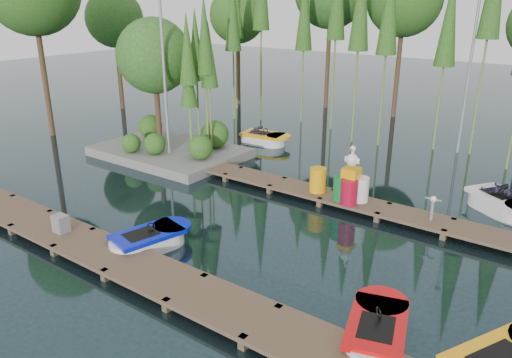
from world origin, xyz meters
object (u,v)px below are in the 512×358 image
Objects in this scene: boat_blue at (149,241)px; yellow_barrel at (318,180)px; boat_red at (377,332)px; boat_yellow_far at (264,138)px; utility_cabinet at (61,224)px; drum_cluster at (350,186)px; island at (165,82)px.

yellow_barrel is (2.01, 5.83, 0.49)m from boat_blue.
boat_yellow_far is (-10.16, 10.38, 0.02)m from boat_red.
boat_red is 5.41× the size of utility_cabinet.
drum_cluster is at bearing -22.11° from boat_yellow_far.
island is at bearing 135.76° from boat_red.
boat_red is 1.44× the size of drum_cluster.
boat_blue is at bearing -59.03° from boat_yellow_far.
island is at bearing 114.81° from utility_cabinet.
island is 9.37m from boat_blue.
boat_blue is at bearing -48.12° from island.
boat_blue is (5.94, -6.62, -2.95)m from island.
boat_red is (6.71, -0.04, 0.01)m from boat_blue.
island is 5.34m from boat_yellow_far.
boat_blue is at bearing 26.61° from utility_cabinet.
boat_yellow_far is at bearing 122.32° from boat_blue.
drum_cluster is (1.28, -0.15, 0.13)m from yellow_barrel.
utility_cabinet is at bearing -129.38° from drum_cluster.
yellow_barrel is at bearing 84.89° from boat_blue.
boat_red is 14.52m from boat_yellow_far.
boat_blue is 5.24× the size of utility_cabinet.
utility_cabinet is (-9.05, -1.13, 0.31)m from boat_red.
drum_cluster is at bearing 104.44° from boat_red.
drum_cluster is (3.29, 5.68, 0.62)m from boat_blue.
boat_yellow_far is 11.56m from utility_cabinet.
yellow_barrel is (5.45, -4.50, 0.46)m from boat_yellow_far.
boat_yellow_far is at bearing 145.34° from drum_cluster.
boat_yellow_far is (2.49, 3.71, -2.92)m from island.
island is 14.60m from boat_red.
yellow_barrel reaches higher than boat_red.
yellow_barrel is 1.30m from drum_cluster.
boat_red is 1.03× the size of boat_yellow_far.
boat_blue is at bearing -109.01° from yellow_barrel.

